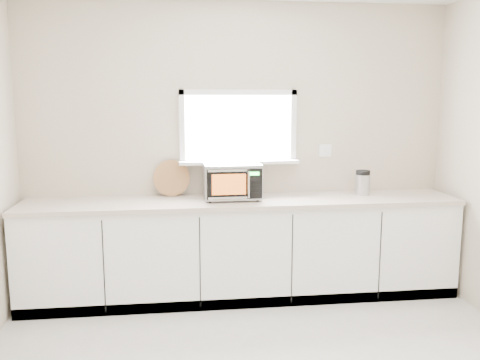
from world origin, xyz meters
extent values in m
cube|color=#B5AA90|center=(0.00, 2.00, 1.35)|extent=(4.00, 0.02, 2.70)
cube|color=white|center=(0.00, 1.99, 1.55)|extent=(1.00, 0.02, 0.60)
cube|color=white|center=(0.00, 1.92, 1.23)|extent=(1.12, 0.16, 0.03)
cube|color=white|center=(0.00, 1.97, 1.88)|extent=(1.10, 0.04, 0.05)
cube|color=white|center=(0.00, 1.97, 1.23)|extent=(1.10, 0.04, 0.05)
cube|color=white|center=(-0.53, 1.97, 1.55)|extent=(0.05, 0.04, 0.70)
cube|color=white|center=(0.53, 1.97, 1.55)|extent=(0.05, 0.04, 0.70)
cube|color=white|center=(0.85, 1.99, 1.32)|extent=(0.12, 0.01, 0.12)
cube|color=white|center=(0.00, 1.70, 0.44)|extent=(3.92, 0.60, 0.88)
cube|color=beige|center=(0.00, 1.69, 0.90)|extent=(3.92, 0.64, 0.04)
cylinder|color=black|center=(-0.30, 1.59, 0.93)|extent=(0.02, 0.02, 0.02)
cylinder|color=black|center=(-0.30, 1.89, 0.93)|extent=(0.02, 0.02, 0.02)
cylinder|color=black|center=(0.12, 1.59, 0.93)|extent=(0.02, 0.02, 0.02)
cylinder|color=black|center=(0.12, 1.89, 0.93)|extent=(0.02, 0.02, 0.02)
cube|color=#A9ABB1|center=(-0.09, 1.74, 1.09)|extent=(0.51, 0.39, 0.30)
cube|color=black|center=(-0.09, 1.54, 1.09)|extent=(0.48, 0.02, 0.27)
cube|color=orange|center=(-0.14, 1.54, 1.09)|extent=(0.30, 0.01, 0.18)
cylinder|color=silver|center=(0.04, 1.52, 1.09)|extent=(0.02, 0.02, 0.24)
cube|color=black|center=(0.09, 1.54, 1.09)|extent=(0.12, 0.01, 0.26)
cube|color=#19FF33|center=(0.09, 1.54, 1.18)|extent=(0.08, 0.01, 0.03)
cube|color=silver|center=(-0.09, 1.74, 1.24)|extent=(0.51, 0.39, 0.01)
cube|color=#4D2A1B|center=(-0.19, 1.72, 1.06)|extent=(0.16, 0.25, 0.27)
cube|color=black|center=(-0.24, 1.67, 1.17)|extent=(0.02, 0.05, 0.10)
cube|color=black|center=(-0.20, 1.66, 1.18)|extent=(0.02, 0.05, 0.10)
cube|color=black|center=(-0.17, 1.66, 1.16)|extent=(0.02, 0.05, 0.10)
cube|color=black|center=(-0.22, 1.67, 1.20)|extent=(0.02, 0.05, 0.10)
cube|color=black|center=(-0.18, 1.66, 1.20)|extent=(0.02, 0.05, 0.10)
cylinder|color=#AA6842|center=(-0.63, 1.94, 1.09)|extent=(0.34, 0.08, 0.34)
cylinder|color=#A9ABB1|center=(1.15, 1.77, 1.02)|extent=(0.15, 0.15, 0.19)
cylinder|color=black|center=(1.15, 1.77, 1.13)|extent=(0.14, 0.14, 0.05)
camera|label=1|loc=(-0.58, -2.76, 1.83)|focal=38.00mm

